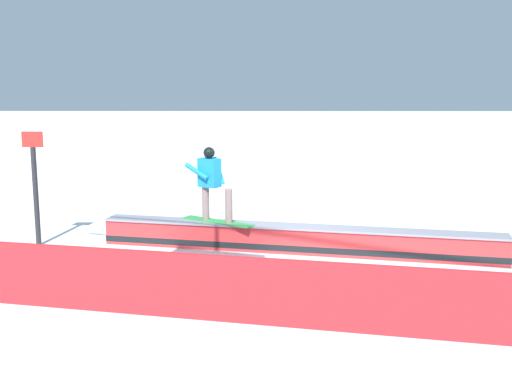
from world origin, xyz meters
The scene contains 5 objects.
ground_plane centered at (0.00, 0.00, 0.00)m, with size 120.00×120.00×0.00m, color white.
grind_box centered at (0.00, 0.00, 0.23)m, with size 7.54×2.03×0.52m.
snowboarder centered at (1.63, -0.39, 1.30)m, with size 1.48×1.09×1.44m.
safety_fence centered at (0.00, 3.70, 0.46)m, with size 10.71×0.06×0.92m, color red.
trail_marker centered at (5.08, -0.45, 1.20)m, with size 0.40×0.10×2.25m.
Camera 1 is at (0.66, 11.32, 3.16)m, focal length 43.23 mm.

